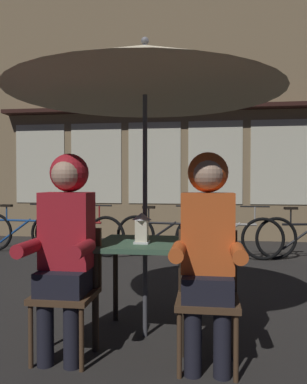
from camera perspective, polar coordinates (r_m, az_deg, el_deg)
name	(u,v)px	position (r m, az deg, el deg)	size (l,w,h in m)	color
ground_plane	(145,336)	(3.22, -1.24, -20.41)	(60.00, 60.00, 0.00)	#2D2B28
cafe_table	(145,255)	(3.04, -1.25, -9.18)	(0.72, 0.72, 0.74)	#42664C
patio_umbrella	(145,70)	(3.11, -1.26, 17.48)	(2.10, 2.10, 2.31)	#4C4C51
lantern	(142,227)	(2.92, -1.73, -5.21)	(0.11, 0.11, 0.23)	white
chair_left	(69,284)	(2.84, -12.32, -13.05)	(0.40, 0.40, 0.87)	#513823
chair_right	(208,289)	(2.68, 7.95, -13.94)	(0.40, 0.40, 0.87)	#513823
person_left_hooded	(66,234)	(2.72, -12.78, -6.04)	(0.45, 0.56, 1.40)	black
person_right_hooded	(208,237)	(2.55, 7.98, -6.53)	(0.45, 0.56, 1.40)	black
shopfront_building	(215,93)	(8.56, 9.06, 14.20)	(10.00, 0.93, 6.20)	#937A56
bicycle_nearest	(21,232)	(7.02, -18.84, -5.59)	(1.68, 0.21, 0.84)	black
bicycle_second	(78,234)	(6.52, -11.03, -6.08)	(1.66, 0.39, 0.84)	black
bicycle_third	(166,236)	(6.21, 1.79, -6.43)	(1.67, 0.32, 0.84)	black
bicycle_fourth	(229,237)	(6.16, 11.00, -6.51)	(1.68, 0.08, 0.84)	black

